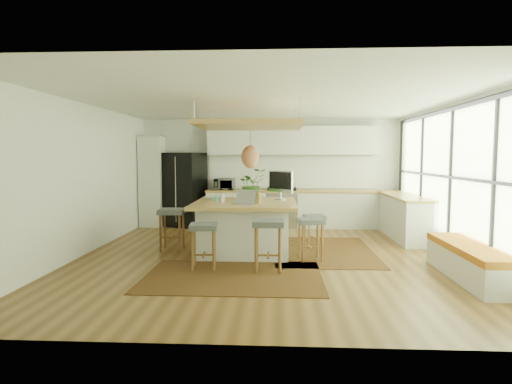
# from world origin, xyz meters

# --- Properties ---
(floor) EXTENTS (7.00, 7.00, 0.00)m
(floor) POSITION_xyz_m (0.00, 0.00, 0.00)
(floor) COLOR #523617
(floor) RESTS_ON ground
(ceiling) EXTENTS (7.00, 7.00, 0.00)m
(ceiling) POSITION_xyz_m (0.00, 0.00, 2.70)
(ceiling) COLOR white
(ceiling) RESTS_ON ground
(wall_back) EXTENTS (6.50, 0.00, 6.50)m
(wall_back) POSITION_xyz_m (0.00, 3.50, 1.35)
(wall_back) COLOR silver
(wall_back) RESTS_ON ground
(wall_front) EXTENTS (6.50, 0.00, 6.50)m
(wall_front) POSITION_xyz_m (0.00, -3.50, 1.35)
(wall_front) COLOR silver
(wall_front) RESTS_ON ground
(wall_left) EXTENTS (0.00, 7.00, 7.00)m
(wall_left) POSITION_xyz_m (-3.25, 0.00, 1.35)
(wall_left) COLOR silver
(wall_left) RESTS_ON ground
(wall_right) EXTENTS (0.00, 7.00, 7.00)m
(wall_right) POSITION_xyz_m (3.25, 0.00, 1.35)
(wall_right) COLOR silver
(wall_right) RESTS_ON ground
(window_wall) EXTENTS (0.10, 6.20, 2.60)m
(window_wall) POSITION_xyz_m (3.22, 0.00, 1.40)
(window_wall) COLOR black
(window_wall) RESTS_ON wall_right
(pantry) EXTENTS (0.55, 0.60, 2.25)m
(pantry) POSITION_xyz_m (-2.95, 3.18, 1.12)
(pantry) COLOR silver
(pantry) RESTS_ON floor
(back_counter_base) EXTENTS (4.20, 0.60, 0.88)m
(back_counter_base) POSITION_xyz_m (0.55, 3.18, 0.44)
(back_counter_base) COLOR silver
(back_counter_base) RESTS_ON floor
(back_counter_top) EXTENTS (4.24, 0.64, 0.05)m
(back_counter_top) POSITION_xyz_m (0.55, 3.18, 0.90)
(back_counter_top) COLOR olive
(back_counter_top) RESTS_ON back_counter_base
(backsplash) EXTENTS (4.20, 0.02, 0.80)m
(backsplash) POSITION_xyz_m (0.55, 3.48, 1.35)
(backsplash) COLOR white
(backsplash) RESTS_ON wall_back
(upper_cabinets) EXTENTS (4.20, 0.34, 0.70)m
(upper_cabinets) POSITION_xyz_m (0.55, 3.32, 2.15)
(upper_cabinets) COLOR silver
(upper_cabinets) RESTS_ON wall_back
(range) EXTENTS (0.76, 0.62, 1.00)m
(range) POSITION_xyz_m (0.30, 3.18, 0.50)
(range) COLOR #A5A5AA
(range) RESTS_ON floor
(right_counter_base) EXTENTS (0.60, 2.50, 0.88)m
(right_counter_base) POSITION_xyz_m (2.93, 2.00, 0.44)
(right_counter_base) COLOR silver
(right_counter_base) RESTS_ON floor
(right_counter_top) EXTENTS (0.64, 2.54, 0.05)m
(right_counter_top) POSITION_xyz_m (2.93, 2.00, 0.90)
(right_counter_top) COLOR olive
(right_counter_top) RESTS_ON right_counter_base
(window_bench) EXTENTS (0.52, 2.00, 0.50)m
(window_bench) POSITION_xyz_m (2.95, -1.20, 0.25)
(window_bench) COLOR silver
(window_bench) RESTS_ON floor
(ceiling_panel) EXTENTS (1.86, 1.86, 0.80)m
(ceiling_panel) POSITION_xyz_m (-0.30, 0.40, 2.05)
(ceiling_panel) COLOR olive
(ceiling_panel) RESTS_ON ceiling
(rug_near) EXTENTS (2.60, 1.80, 0.01)m
(rug_near) POSITION_xyz_m (-0.45, -1.26, 0.01)
(rug_near) COLOR black
(rug_near) RESTS_ON floor
(rug_right) EXTENTS (1.80, 2.60, 0.01)m
(rug_right) POSITION_xyz_m (1.06, 0.51, 0.01)
(rug_right) COLOR black
(rug_right) RESTS_ON floor
(fridge) EXTENTS (1.12, 1.01, 1.85)m
(fridge) POSITION_xyz_m (-2.14, 3.21, 0.93)
(fridge) COLOR black
(fridge) RESTS_ON floor
(island) EXTENTS (1.85, 1.85, 0.93)m
(island) POSITION_xyz_m (-0.39, 0.37, 0.47)
(island) COLOR olive
(island) RESTS_ON floor
(stool_near_left) EXTENTS (0.46, 0.46, 0.71)m
(stool_near_left) POSITION_xyz_m (-0.95, -0.84, 0.35)
(stool_near_left) COLOR #404647
(stool_near_left) RESTS_ON floor
(stool_near_right) EXTENTS (0.47, 0.47, 0.79)m
(stool_near_right) POSITION_xyz_m (0.06, -0.91, 0.35)
(stool_near_right) COLOR #404647
(stool_near_right) RESTS_ON floor
(stool_right_front) EXTENTS (0.48, 0.48, 0.71)m
(stool_right_front) POSITION_xyz_m (0.76, -0.19, 0.35)
(stool_right_front) COLOR #404647
(stool_right_front) RESTS_ON floor
(stool_right_back) EXTENTS (0.45, 0.45, 0.63)m
(stool_right_back) POSITION_xyz_m (0.91, 0.83, 0.35)
(stool_right_back) COLOR #404647
(stool_right_back) RESTS_ON floor
(stool_left_side) EXTENTS (0.48, 0.48, 0.78)m
(stool_left_side) POSITION_xyz_m (-1.77, 0.44, 0.35)
(stool_left_side) COLOR #404647
(stool_left_side) RESTS_ON floor
(laptop) EXTENTS (0.45, 0.47, 0.27)m
(laptop) POSITION_xyz_m (-0.39, -0.06, 1.05)
(laptop) COLOR #A5A5AA
(laptop) RESTS_ON island
(monitor) EXTENTS (0.59, 0.57, 0.56)m
(monitor) POSITION_xyz_m (0.26, 0.80, 1.19)
(monitor) COLOR #A5A5AA
(monitor) RESTS_ON island
(microwave) EXTENTS (0.51, 0.29, 0.34)m
(microwave) POSITION_xyz_m (-1.12, 3.17, 1.10)
(microwave) COLOR #A5A5AA
(microwave) RESTS_ON back_counter_top
(island_plant) EXTENTS (0.78, 0.80, 0.46)m
(island_plant) POSITION_xyz_m (-0.31, 0.87, 1.16)
(island_plant) COLOR #1E4C19
(island_plant) RESTS_ON island
(island_bowl) EXTENTS (0.27, 0.27, 0.06)m
(island_bowl) POSITION_xyz_m (-1.10, 0.73, 0.96)
(island_bowl) COLOR beige
(island_bowl) RESTS_ON island
(island_bottle_0) EXTENTS (0.07, 0.07, 0.19)m
(island_bottle_0) POSITION_xyz_m (-0.94, 0.47, 1.03)
(island_bottle_0) COLOR #33BDCF
(island_bottle_0) RESTS_ON island
(island_bottle_1) EXTENTS (0.07, 0.07, 0.19)m
(island_bottle_1) POSITION_xyz_m (-0.79, 0.22, 1.03)
(island_bottle_1) COLOR white
(island_bottle_1) RESTS_ON island
(island_bottle_2) EXTENTS (0.07, 0.07, 0.19)m
(island_bottle_2) POSITION_xyz_m (-0.14, 0.07, 1.03)
(island_bottle_2) COLOR brown
(island_bottle_2) RESTS_ON island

